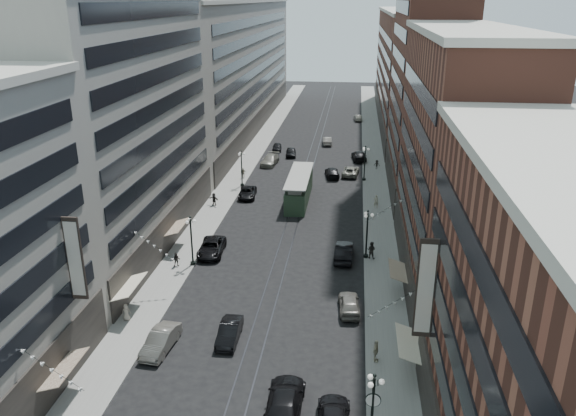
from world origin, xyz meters
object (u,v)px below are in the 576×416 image
at_px(lamppost_se_near, 373,407).
at_px(car_13, 291,152).
at_px(pedestrian_6, 243,173).
at_px(pedestrian_8, 376,201).
at_px(car_9, 277,147).
at_px(car_extra_1, 358,118).
at_px(pedestrian_5, 214,199).
at_px(lamppost_sw_mid, 242,167).
at_px(car_10, 344,252).
at_px(car_2, 212,247).
at_px(car_8, 270,160).
at_px(lamppost_sw_far, 191,239).
at_px(pedestrian_9, 377,165).
at_px(pedestrian_1, 126,312).
at_px(car_14, 327,141).
at_px(car_12, 359,156).
at_px(streetcar, 299,189).
at_px(car_6, 285,401).
at_px(pedestrian_2, 177,260).
at_px(car_1, 161,341).
at_px(car_5, 229,332).
at_px(car_7, 247,193).
at_px(car_11, 351,171).
at_px(pedestrian_4, 376,351).
at_px(car_4, 349,303).
at_px(lamppost_se_far, 367,232).

xyz_separation_m(lamppost_se_near, car_13, (-13.03, 69.19, -2.47)).
distance_m(pedestrian_6, pedestrian_8, 23.30).
height_order(car_9, car_extra_1, car_extra_1).
bearing_deg(pedestrian_5, car_extra_1, 96.58).
distance_m(lamppost_sw_mid, pedestrian_6, 4.50).
bearing_deg(car_10, pedestrian_8, -101.82).
relative_size(car_2, car_extra_1, 1.32).
bearing_deg(car_8, pedestrian_5, -96.20).
relative_size(lamppost_sw_far, car_2, 0.97).
xyz_separation_m(pedestrian_8, pedestrian_9, (0.63, 18.62, -0.16)).
relative_size(pedestrian_1, car_14, 0.34).
bearing_deg(car_12, car_10, 81.21).
xyz_separation_m(car_10, car_extra_1, (1.31, 74.52, -0.19)).
height_order(streetcar, car_6, streetcar).
bearing_deg(pedestrian_2, lamppost_sw_mid, 76.32).
bearing_deg(pedestrian_2, pedestrian_1, -106.69).
xyz_separation_m(car_1, car_2, (-0.37, 18.32, -0.03)).
relative_size(car_5, car_7, 0.91).
xyz_separation_m(streetcar, pedestrian_8, (10.70, -2.21, -0.64)).
xyz_separation_m(car_7, pedestrian_5, (-3.86, -4.19, 0.32)).
distance_m(car_13, pedestrian_9, 16.61).
relative_size(lamppost_sw_mid, car_2, 0.97).
height_order(lamppost_sw_far, car_8, lamppost_sw_far).
relative_size(car_12, pedestrian_6, 3.42).
bearing_deg(pedestrian_2, car_8, 73.90).
xyz_separation_m(pedestrian_1, car_14, (14.16, 66.04, -0.18)).
distance_m(car_1, car_11, 52.07).
xyz_separation_m(lamppost_sw_far, car_7, (1.70, 22.35, -2.39)).
bearing_deg(streetcar, pedestrian_8, -11.69).
xyz_separation_m(car_5, car_11, (9.38, 47.95, -0.03)).
xyz_separation_m(pedestrian_2, pedestrian_6, (1.00, 31.56, 0.05)).
bearing_deg(car_5, lamppost_sw_far, 116.89).
bearing_deg(pedestrian_2, car_extra_1, 66.08).
height_order(pedestrian_4, pedestrian_8, pedestrian_4).
relative_size(car_14, pedestrian_8, 2.48).
height_order(pedestrian_2, car_13, pedestrian_2).
bearing_deg(pedestrian_5, pedestrian_6, 107.46).
relative_size(lamppost_se_near, car_8, 0.96).
height_order(car_4, car_extra_1, car_4).
relative_size(car_4, pedestrian_2, 3.02).
relative_size(car_11, car_13, 1.20).
bearing_deg(pedestrian_8, lamppost_se_near, 83.92).
bearing_deg(lamppost_se_far, car_10, -169.08).
relative_size(car_1, car_11, 0.95).
xyz_separation_m(car_6, pedestrian_2, (-14.15, 20.65, 0.02)).
xyz_separation_m(pedestrian_2, car_10, (17.57, 4.18, -0.03)).
xyz_separation_m(car_11, car_12, (1.32, 9.29, 0.09)).
bearing_deg(lamppost_se_far, car_9, 109.75).
relative_size(streetcar, pedestrian_4, 7.11).
bearing_deg(car_10, car_1, 54.23).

